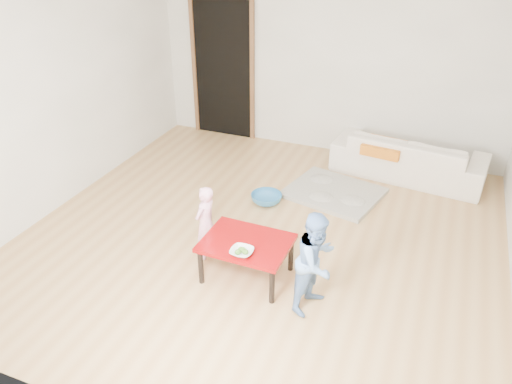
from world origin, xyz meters
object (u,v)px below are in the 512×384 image
Objects in this scene: basin at (266,199)px; red_table at (247,259)px; bowl at (242,252)px; child_blue at (316,262)px; child_pink at (205,223)px; sofa at (409,156)px.

red_table is at bearing -76.96° from basin.
bowl is 0.22× the size of child_blue.
child_pink is 1.27m from child_blue.
sofa is 2.37× the size of red_table.
child_pink is 1.29m from basin.
sofa is at bearing 154.86° from child_pink.
child_pink reaches higher than red_table.
bowl is 0.66m from child_pink.
child_blue is at bearing 87.95° from sofa.
red_table is 0.85× the size of child_blue.
child_blue is at bearing -11.95° from red_table.
bowl is 0.68m from child_blue.
red_table is at bearing 80.73° from child_pink.
child_pink is (-1.68, -2.61, 0.12)m from sofa.
basin is at bearing 51.90° from child_blue.
basin is at bearing 49.61° from sofa.
child_pink is 0.83× the size of child_blue.
child_pink reaches higher than basin.
child_blue reaches higher than bowl.
bowl reaches higher than red_table.
child_blue is (-0.45, -2.91, 0.20)m from sofa.
basin is at bearing 103.04° from red_table.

